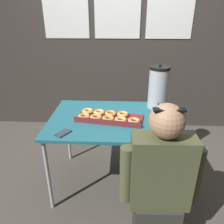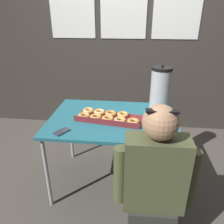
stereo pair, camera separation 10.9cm
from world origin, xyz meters
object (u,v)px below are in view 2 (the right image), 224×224
donut_box (108,117)px  person_seated (153,189)px  coffee_urn (160,88)px  cell_phone (62,132)px

donut_box → person_seated: bearing=-49.3°
donut_box → coffee_urn: size_ratio=1.41×
donut_box → cell_phone: bearing=-131.6°
cell_phone → person_seated: 0.84m
donut_box → person_seated: (0.39, -0.64, -0.21)m
coffee_urn → donut_box: bearing=-147.1°
donut_box → cell_phone: donut_box is taller
coffee_urn → cell_phone: bearing=-144.4°
cell_phone → person_seated: (0.73, -0.36, -0.19)m
coffee_urn → cell_phone: (-0.83, -0.59, -0.21)m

